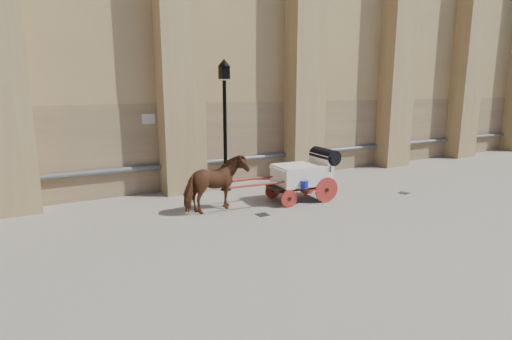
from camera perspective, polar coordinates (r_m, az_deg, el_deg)
ground at (r=11.20m, az=0.78°, el=-6.51°), size 90.00×90.00×0.00m
horse at (r=11.42m, az=-5.75°, el=-2.03°), size 2.04×1.25×1.60m
carriage at (r=12.66m, az=7.05°, el=-0.41°), size 3.75×1.36×1.61m
street_lamp at (r=13.63m, az=-4.47°, el=6.89°), size 0.42×0.42×4.44m
drain_grate_near at (r=11.24m, az=0.94°, el=-6.40°), size 0.32×0.32×0.01m
drain_grate_far at (r=14.43m, az=20.37°, el=-3.10°), size 0.39×0.39×0.01m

